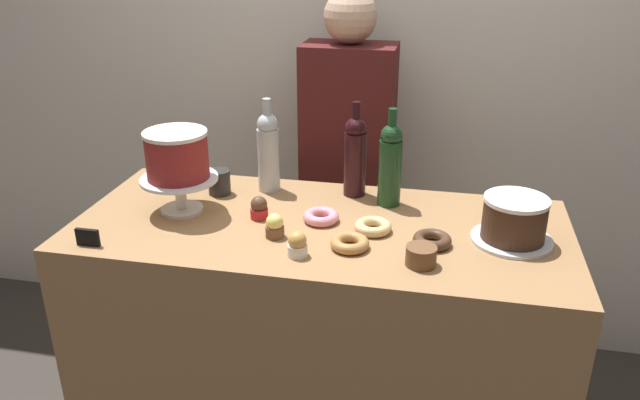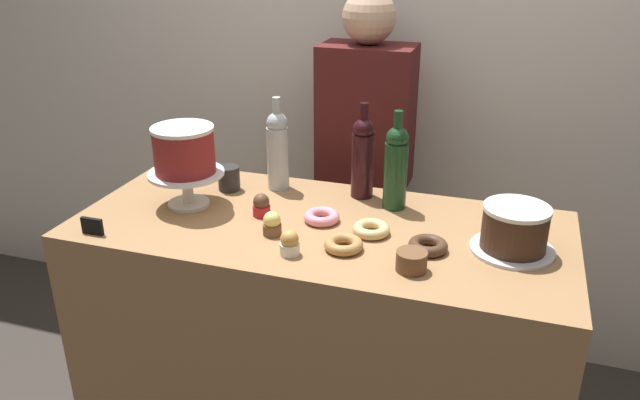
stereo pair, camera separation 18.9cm
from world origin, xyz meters
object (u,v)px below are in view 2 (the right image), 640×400
object	(u,v)px
white_layer_cake	(183,150)
donut_maple	(344,244)
cake_stand_pedestal	(187,183)
barista_figure	(364,184)
coffee_cup_ceramic	(229,178)
donut_pink	(321,217)
wine_bottle_clear	(278,149)
wine_bottle_dark_red	(363,156)
wine_bottle_green	(396,166)
price_sign_chalkboard	(92,226)
cookie_stack	(411,261)
chocolate_round_cake	(515,227)
donut_chocolate	(428,246)
cupcake_lemon	(272,224)
donut_glazed	(371,229)
cupcake_chocolate	(262,205)
cupcake_caramel	(290,243)

from	to	relation	value
white_layer_cake	donut_maple	xyz separation A→B (m)	(0.57, -0.14, -0.18)
cake_stand_pedestal	barista_figure	bearing A→B (deg)	56.12
cake_stand_pedestal	coffee_cup_ceramic	size ratio (longest dim) A/B	2.90
donut_pink	coffee_cup_ceramic	world-z (taller)	coffee_cup_ceramic
wine_bottle_clear	wine_bottle_dark_red	xyz separation A→B (m)	(0.30, 0.02, 0.00)
wine_bottle_green	price_sign_chalkboard	size ratio (longest dim) A/B	4.65
cake_stand_pedestal	cookie_stack	world-z (taller)	cake_stand_pedestal
chocolate_round_cake	cookie_stack	xyz separation A→B (m)	(-0.25, -0.20, -0.05)
white_layer_cake	cookie_stack	size ratio (longest dim) A/B	2.36
coffee_cup_ceramic	wine_bottle_green	bearing A→B (deg)	2.97
wine_bottle_green	donut_chocolate	xyz separation A→B (m)	(0.15, -0.27, -0.13)
white_layer_cake	coffee_cup_ceramic	distance (m)	0.24
cake_stand_pedestal	cupcake_lemon	xyz separation A→B (m)	(0.34, -0.11, -0.05)
donut_glazed	cookie_stack	world-z (taller)	cookie_stack
cupcake_chocolate	donut_chocolate	size ratio (longest dim) A/B	0.66
white_layer_cake	donut_glazed	xyz separation A→B (m)	(0.62, -0.02, -0.18)
barista_figure	cookie_stack	bearing A→B (deg)	-68.01
donut_chocolate	barista_figure	distance (m)	0.82
donut_glazed	white_layer_cake	bearing A→B (deg)	178.42
donut_maple	cookie_stack	distance (m)	0.21
chocolate_round_cake	cupcake_chocolate	bearing A→B (deg)	-179.99
cake_stand_pedestal	donut_glazed	size ratio (longest dim) A/B	2.20
price_sign_chalkboard	donut_chocolate	bearing A→B (deg)	11.94
cookie_stack	barista_figure	size ratio (longest dim) A/B	0.05
wine_bottle_green	donut_glazed	xyz separation A→B (m)	(-0.02, -0.22, -0.13)
wine_bottle_clear	cookie_stack	world-z (taller)	wine_bottle_clear
donut_maple	price_sign_chalkboard	distance (m)	0.75
cupcake_lemon	cookie_stack	size ratio (longest dim) A/B	0.88
donut_glazed	cupcake_caramel	bearing A→B (deg)	-133.94
wine_bottle_green	cupcake_chocolate	xyz separation A→B (m)	(-0.39, -0.19, -0.11)
wine_bottle_clear	cupcake_chocolate	world-z (taller)	wine_bottle_clear
cupcake_caramel	wine_bottle_green	bearing A→B (deg)	62.70
cupcake_caramel	donut_maple	distance (m)	0.16
chocolate_round_cake	wine_bottle_dark_red	xyz separation A→B (m)	(-0.50, 0.25, 0.07)
cake_stand_pedestal	donut_chocolate	size ratio (longest dim) A/B	2.20
coffee_cup_ceramic	cake_stand_pedestal	bearing A→B (deg)	-112.26
donut_pink	price_sign_chalkboard	distance (m)	0.69
cupcake_lemon	donut_chocolate	xyz separation A→B (m)	(0.46, 0.04, -0.02)
chocolate_round_cake	wine_bottle_dark_red	world-z (taller)	wine_bottle_dark_red
wine_bottle_green	donut_chocolate	distance (m)	0.33
donut_maple	donut_pink	world-z (taller)	same
donut_pink	barista_figure	size ratio (longest dim) A/B	0.07
coffee_cup_ceramic	barista_figure	distance (m)	0.63
donut_glazed	cake_stand_pedestal	bearing A→B (deg)	178.42
cake_stand_pedestal	cupcake_lemon	distance (m)	0.36
chocolate_round_cake	coffee_cup_ceramic	world-z (taller)	chocolate_round_cake
white_layer_cake	wine_bottle_dark_red	size ratio (longest dim) A/B	0.61
cupcake_chocolate	barista_figure	xyz separation A→B (m)	(0.18, 0.64, -0.15)
cupcake_chocolate	donut_pink	distance (m)	0.20
cupcake_chocolate	donut_glazed	xyz separation A→B (m)	(0.36, -0.03, -0.02)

